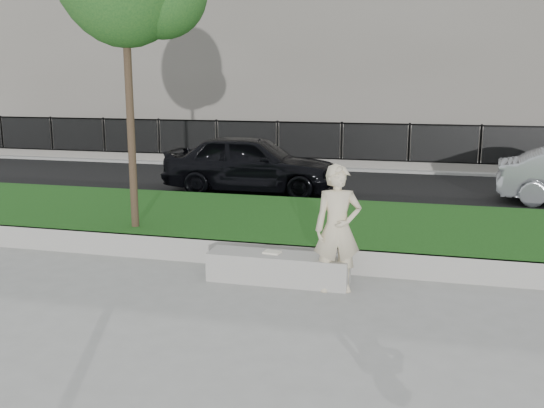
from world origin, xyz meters
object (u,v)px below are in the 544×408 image
(stone_bench, at_px, (278,268))
(book, at_px, (272,252))
(car_dark, at_px, (251,163))
(man, at_px, (338,229))

(stone_bench, bearing_deg, book, 167.50)
(stone_bench, relative_size, car_dark, 0.47)
(book, bearing_deg, stone_bench, -4.40)
(book, bearing_deg, man, -1.60)
(stone_bench, distance_m, man, 1.16)
(stone_bench, distance_m, book, 0.26)
(book, distance_m, car_dark, 7.12)
(stone_bench, xyz_separation_m, book, (-0.10, 0.02, 0.23))
(man, relative_size, car_dark, 0.40)
(man, bearing_deg, stone_bench, 153.89)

